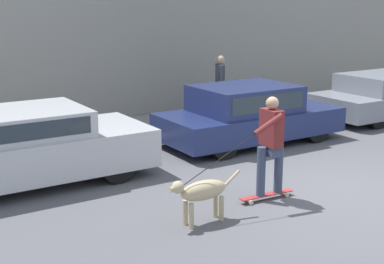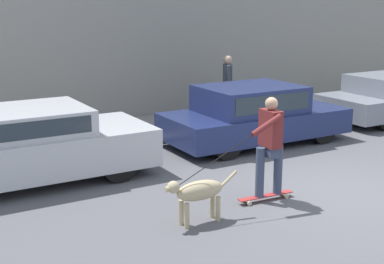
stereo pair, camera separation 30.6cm
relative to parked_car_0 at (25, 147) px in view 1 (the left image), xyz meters
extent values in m
plane|color=#545459|center=(4.01, -3.08, -0.63)|extent=(36.00, 36.00, 0.00)
cube|color=gray|center=(4.01, 3.54, 1.84)|extent=(32.00, 0.30, 4.94)
cube|color=gray|center=(4.01, 2.17, -0.57)|extent=(30.00, 2.40, 0.12)
cylinder|color=black|center=(1.33, 0.74, -0.31)|extent=(0.65, 0.22, 0.64)
cylinder|color=black|center=(1.29, -0.81, -0.31)|extent=(0.65, 0.22, 0.64)
cube|color=#BCBCC1|center=(0.04, 0.00, -0.11)|extent=(4.16, 1.91, 0.65)
cube|color=#BCBCC1|center=(-0.13, 0.00, 0.43)|extent=(2.26, 1.68, 0.42)
cube|color=#28333D|center=(-0.15, -0.81, 0.45)|extent=(1.95, 0.07, 0.27)
cylinder|color=black|center=(6.14, 0.71, -0.33)|extent=(0.61, 0.22, 0.60)
cylinder|color=black|center=(6.08, -0.81, -0.33)|extent=(0.61, 0.22, 0.60)
cylinder|color=black|center=(3.67, 0.81, -0.33)|extent=(0.61, 0.22, 0.60)
cylinder|color=black|center=(3.61, -0.72, -0.33)|extent=(0.61, 0.22, 0.60)
cube|color=navy|center=(4.88, 0.00, -0.19)|extent=(4.05, 1.92, 0.53)
cube|color=navy|center=(4.72, 0.01, 0.35)|extent=(2.14, 1.67, 0.55)
cube|color=#28333D|center=(4.68, -0.79, 0.38)|extent=(1.83, 0.08, 0.35)
cylinder|color=black|center=(8.32, 0.84, -0.33)|extent=(0.62, 0.22, 0.61)
cylinder|color=black|center=(8.26, -0.73, -0.33)|extent=(0.62, 0.22, 0.61)
cylinder|color=tan|center=(1.25, -3.08, -0.45)|extent=(0.07, 0.07, 0.36)
cylinder|color=tan|center=(1.26, -2.93, -0.45)|extent=(0.07, 0.07, 0.36)
cylinder|color=tan|center=(1.76, -3.09, -0.45)|extent=(0.07, 0.07, 0.36)
cylinder|color=tan|center=(1.76, -2.94, -0.45)|extent=(0.07, 0.07, 0.36)
ellipsoid|color=tan|center=(1.51, -3.01, -0.16)|extent=(0.73, 0.29, 0.27)
sphere|color=tan|center=(1.09, -3.00, -0.04)|extent=(0.17, 0.17, 0.17)
cylinder|color=tan|center=(1.02, -3.00, -0.05)|extent=(0.10, 0.08, 0.08)
cylinder|color=tan|center=(1.98, -3.02, -0.08)|extent=(0.29, 0.05, 0.22)
cylinder|color=beige|center=(2.48, -2.88, -0.60)|extent=(0.07, 0.04, 0.07)
cylinder|color=beige|center=(2.50, -2.73, -0.60)|extent=(0.07, 0.04, 0.07)
cylinder|color=beige|center=(3.16, -2.94, -0.60)|extent=(0.07, 0.04, 0.07)
cylinder|color=beige|center=(3.18, -2.79, -0.60)|extent=(0.07, 0.04, 0.07)
cube|color=#A82D2D|center=(2.83, -2.83, -0.55)|extent=(0.96, 0.21, 0.02)
cylinder|color=#38425B|center=(2.71, -2.82, -0.16)|extent=(0.13, 0.13, 0.77)
cylinder|color=#38425B|center=(3.04, -2.86, -0.16)|extent=(0.13, 0.13, 0.77)
cube|color=#38425B|center=(2.88, -2.84, 0.15)|extent=(0.19, 0.31, 0.15)
cube|color=maroon|center=(2.88, -2.84, 0.51)|extent=(0.23, 0.40, 0.56)
sphere|color=tan|center=(2.88, -2.84, 0.88)|extent=(0.19, 0.19, 0.19)
cylinder|color=maroon|center=(2.90, -2.61, 0.48)|extent=(0.08, 0.08, 0.53)
cylinder|color=maroon|center=(2.61, -3.06, 0.63)|extent=(0.52, 0.10, 0.30)
cylinder|color=black|center=(1.73, -3.03, 0.23)|extent=(1.28, 0.06, 0.59)
cylinder|color=#3D4760|center=(5.64, 2.13, -0.13)|extent=(0.14, 0.14, 0.78)
cylinder|color=#3D4760|center=(5.57, 2.00, -0.13)|extent=(0.14, 0.14, 0.78)
cube|color=#424751|center=(5.61, 2.07, 0.55)|extent=(0.35, 0.43, 0.57)
cylinder|color=#424751|center=(5.72, 2.27, 0.56)|extent=(0.08, 0.08, 0.54)
cylinder|color=#424751|center=(5.50, 1.86, 0.56)|extent=(0.08, 0.08, 0.54)
sphere|color=tan|center=(5.61, 2.07, 0.94)|extent=(0.22, 0.22, 0.22)
cube|color=brown|center=(5.72, 2.27, 0.14)|extent=(0.24, 0.33, 0.30)
camera|label=1|loc=(-2.51, -8.65, 2.35)|focal=50.00mm
camera|label=2|loc=(-2.25, -8.81, 2.35)|focal=50.00mm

